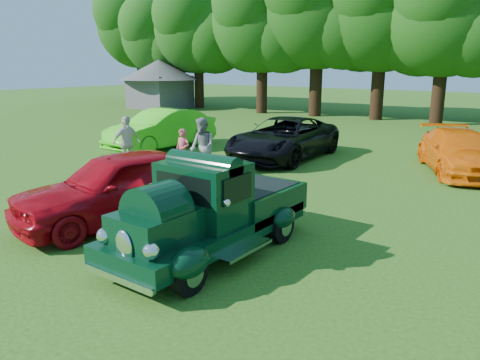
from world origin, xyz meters
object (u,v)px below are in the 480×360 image
Objects in this scene: hero_pickup at (212,213)px; back_car_black at (284,138)px; back_car_orange at (459,152)px; back_car_lime at (161,129)px; spectator_grey at (202,147)px; spectator_pink at (183,151)px; gazebo at (159,78)px; spectator_white at (127,142)px; red_convertible at (121,186)px.

back_car_black is at bearing 112.78° from hero_pickup.
back_car_lime is at bearing 166.33° from back_car_orange.
spectator_pink is at bearing -149.65° from spectator_grey.
back_car_orange is 27.77m from gazebo.
spectator_grey is at bearing -66.70° from spectator_white.
hero_pickup is 3.13× the size of spectator_pink.
spectator_pink is at bearing -64.54° from spectator_white.
hero_pickup is 0.95× the size of red_convertible.
spectator_white is at bearing 151.31° from red_convertible.
red_convertible is (-2.86, 0.19, 0.04)m from hero_pickup.
spectator_grey reaches higher than hero_pickup.
gazebo is (-14.11, 13.69, 1.56)m from back_car_lime.
spectator_white is at bearing -168.98° from spectator_pink.
spectator_grey is (-0.66, -4.01, 0.16)m from back_car_black.
back_car_black is (5.33, 1.26, -0.06)m from back_car_lime.
hero_pickup is 8.26m from spectator_white.
spectator_pink is 0.80m from spectator_grey.
spectator_pink is 0.78× the size of spectator_grey.
spectator_grey is (-4.36, 4.79, 0.16)m from hero_pickup.
back_car_orange is 9.22m from spectator_pink.
spectator_white is (-2.83, -0.72, -0.03)m from spectator_grey.
back_car_orange is 11.27m from spectator_white.
back_car_orange is (11.31, 2.63, -0.13)m from back_car_lime.
spectator_white is (-3.49, -4.73, 0.13)m from back_car_black.
back_car_lime is at bearing 143.16° from red_convertible.
back_car_lime is at bearing 36.89° from spectator_white.
back_car_orange is at bearing -23.51° from gazebo.
gazebo reaches higher than red_convertible.
back_car_orange is at bearing 77.35° from hero_pickup.
gazebo reaches higher than back_car_orange.
hero_pickup is 6.94m from spectator_pink.
back_car_orange is at bearing 9.02° from back_car_black.
back_car_lime reaches higher than back_car_black.
back_car_orange is (5.97, 1.37, -0.08)m from back_car_black.
gazebo is (-20.28, 21.03, 1.57)m from red_convertible.
spectator_grey is at bearing -103.30° from back_car_black.
back_car_orange is at bearing 61.03° from spectator_grey.
spectator_pink is at bearing 129.89° from red_convertible.
gazebo is at bearing 51.85° from spectator_white.
back_car_orange is 8.55m from spectator_grey.
back_car_black is 3.81× the size of spectator_pink.
red_convertible is 9.59m from back_car_lime.
spectator_grey is at bearing -28.70° from back_car_lime.
red_convertible is at bearing -68.73° from spectator_pink.
hero_pickup is at bearing -129.43° from back_car_orange.
back_car_lime is at bearing 140.16° from hero_pickup.
spectator_pink is (3.91, -2.86, -0.10)m from back_car_lime.
gazebo is at bearing 137.60° from back_car_lime.
gazebo is (-19.45, 12.43, 1.62)m from back_car_black.
hero_pickup is 0.82× the size of back_car_black.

